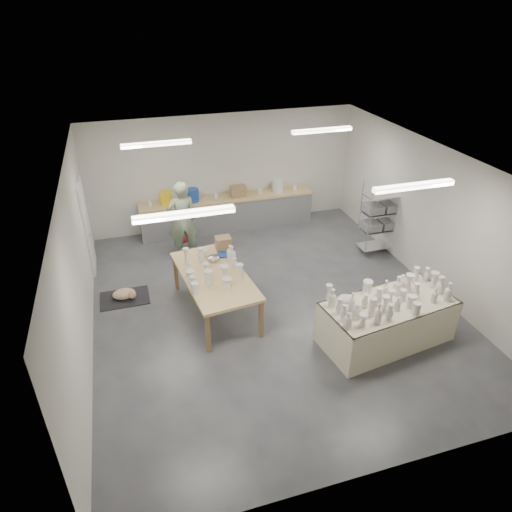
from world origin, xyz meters
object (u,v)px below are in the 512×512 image
object	(u,v)px
work_table	(215,271)
potter	(182,220)
drying_table	(386,320)
red_stool	(183,240)

from	to	relation	value
work_table	potter	size ratio (longest dim) A/B	1.28
work_table	drying_table	bearing A→B (deg)	-40.72
drying_table	potter	xyz separation A→B (m)	(-2.99, 4.17, 0.50)
drying_table	work_table	size ratio (longest dim) A/B	1.03
drying_table	potter	world-z (taller)	potter
drying_table	potter	bearing A→B (deg)	117.41
potter	red_stool	xyz separation A→B (m)	(-0.00, 0.27, -0.66)
red_stool	work_table	bearing A→B (deg)	-84.23
work_table	potter	xyz separation A→B (m)	(-0.26, 2.32, 0.08)
work_table	red_stool	bearing A→B (deg)	89.18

